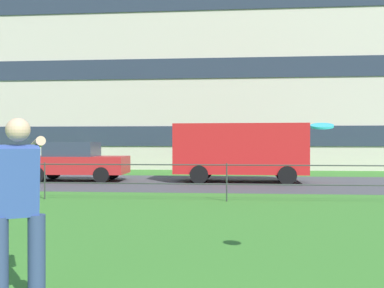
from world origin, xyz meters
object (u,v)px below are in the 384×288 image
object	(u,v)px
person_thrower	(18,206)
panel_van_far_right	(241,149)
car_red_far_left	(75,161)
apartment_building_background	(193,51)
frisbee	(322,126)

from	to	relation	value
person_thrower	panel_van_far_right	distance (m)	13.57
person_thrower	car_red_far_left	size ratio (longest dim) A/B	0.44
panel_van_far_right	person_thrower	bearing A→B (deg)	-99.82
panel_van_far_right	apartment_building_background	distance (m)	14.18
car_red_far_left	panel_van_far_right	world-z (taller)	panel_van_far_right
person_thrower	frisbee	xyz separation A→B (m)	(3.04, 1.48, 0.78)
panel_van_far_right	apartment_building_background	bearing A→B (deg)	103.45
frisbee	car_red_far_left	world-z (taller)	frisbee
person_thrower	frisbee	distance (m)	3.47
person_thrower	apartment_building_background	distance (m)	26.55
car_red_far_left	panel_van_far_right	bearing A→B (deg)	1.45
apartment_building_background	car_red_far_left	bearing A→B (deg)	-105.99
car_red_far_left	apartment_building_background	world-z (taller)	apartment_building_background
apartment_building_background	person_thrower	bearing A→B (deg)	-88.59
person_thrower	car_red_far_left	distance (m)	13.86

